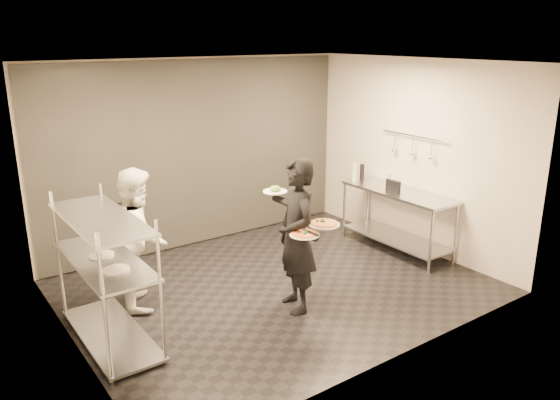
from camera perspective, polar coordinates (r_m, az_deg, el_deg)
room_shell at (r=7.57m, az=-5.54°, el=3.83°), size 5.00×4.00×2.80m
pass_rack at (r=5.92m, az=-17.75°, el=-7.22°), size 0.60×1.60×1.50m
prep_counter at (r=8.23m, az=12.13°, el=-1.00°), size 0.60×1.80×0.92m
utensil_rail at (r=8.18m, az=13.71°, el=5.46°), size 0.07×1.20×0.31m
waiter at (r=6.23m, az=1.75°, el=-3.80°), size 0.59×0.75×1.81m
chef at (r=6.60m, az=-14.54°, el=-3.79°), size 0.86×0.97×1.67m
pizza_plate_near at (r=5.97m, az=2.58°, el=-3.55°), size 0.33×0.33×0.05m
pizza_plate_far at (r=6.12m, az=4.65°, el=-2.46°), size 0.35×0.35×0.05m
salad_plate at (r=6.28m, az=-0.51°, el=1.07°), size 0.28×0.28×0.07m
pos_monitor at (r=8.04m, az=11.73°, el=1.43°), size 0.06×0.24×0.17m
bottle_green at (r=8.56m, az=7.79°, el=2.94°), size 0.08×0.08×0.28m
bottle_clear at (r=8.35m, az=11.31°, el=2.08°), size 0.06×0.06×0.19m
bottle_dark at (r=8.67m, az=8.57°, el=2.95°), size 0.07×0.07×0.24m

